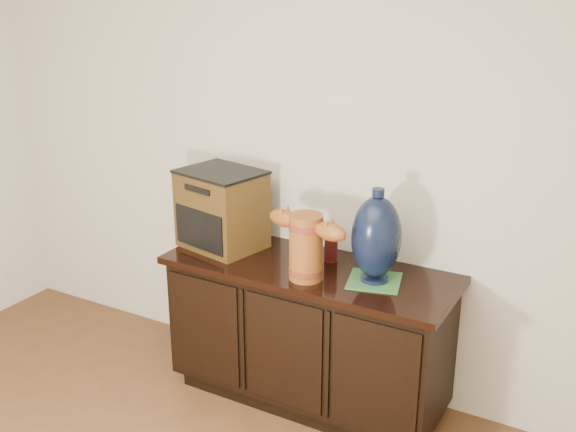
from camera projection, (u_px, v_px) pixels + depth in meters
The scene contains 6 objects.
sideboard at pixel (308, 333), 3.44m from camera, with size 1.46×0.56×0.75m.
terracotta_vessel at pixel (306, 243), 3.12m from camera, with size 0.45×0.19×0.32m.
tv_radio at pixel (222, 209), 3.51m from camera, with size 0.47×0.41×0.41m.
green_mat at pixel (374, 281), 3.15m from camera, with size 0.24×0.24×0.01m, color #306B33.
lamp_base at pixel (376, 238), 3.08m from camera, with size 0.28×0.28×0.45m.
spray_can at pixel (331, 243), 3.35m from camera, with size 0.07×0.07×0.20m.
Camera 1 is at (1.40, -0.48, 2.09)m, focal length 42.00 mm.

